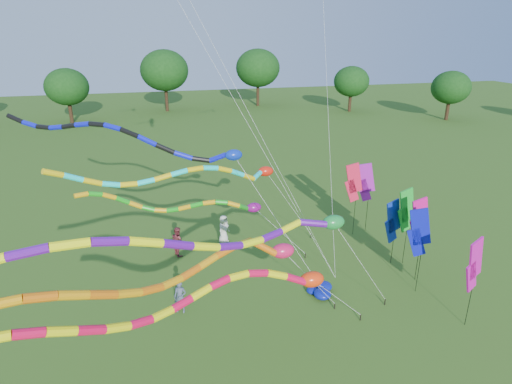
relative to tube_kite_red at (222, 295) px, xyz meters
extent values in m
plane|color=#295316|center=(4.07, 0.92, -3.65)|extent=(160.00, 160.00, 0.00)
cylinder|color=#382314|center=(41.23, 41.99, -1.91)|extent=(0.50, 0.50, 3.48)
ellipsoid|color=#113B10|center=(41.23, 41.99, 2.64)|extent=(7.36, 7.36, 6.25)
cylinder|color=#382314|center=(27.39, 46.42, -2.01)|extent=(0.50, 0.50, 3.27)
ellipsoid|color=#113B10|center=(27.39, 46.42, 2.26)|extent=(6.90, 6.90, 5.87)
cylinder|color=#382314|center=(16.01, 56.47, -2.48)|extent=(0.50, 0.50, 2.33)
ellipsoid|color=#113B10|center=(16.01, 56.47, 0.56)|extent=(4.92, 4.92, 4.18)
cylinder|color=#382314|center=(1.24, 57.47, -2.04)|extent=(0.50, 0.50, 3.23)
ellipsoid|color=#113B10|center=(1.24, 57.47, 2.17)|extent=(6.81, 6.81, 5.79)
cylinder|color=#382314|center=(-12.25, 51.53, -1.94)|extent=(0.50, 0.50, 3.42)
ellipsoid|color=#113B10|center=(-12.25, 51.53, 2.52)|extent=(7.22, 7.22, 6.13)
cylinder|color=black|center=(6.40, 1.87, -3.50)|extent=(0.05, 0.05, 0.30)
cylinder|color=silver|center=(5.03, 1.46, -1.99)|extent=(0.02, 0.02, 3.97)
ellipsoid|color=#F8370D|center=(3.66, 1.05, -0.62)|extent=(0.96, 0.62, 0.62)
cylinder|color=#E20C3F|center=(2.95, 0.94, -0.43)|extent=(0.28, 0.28, 0.84)
cylinder|color=yellow|center=(2.20, 0.90, -0.10)|extent=(0.28, 0.28, 0.80)
cylinder|color=#E20C3F|center=(1.45, 0.83, 0.12)|extent=(0.28, 0.28, 0.76)
cylinder|color=yellow|center=(0.73, 0.71, 0.19)|extent=(0.28, 0.28, 0.73)
cylinder|color=#E20C3F|center=(0.02, 0.52, 0.14)|extent=(0.28, 0.28, 0.74)
cylinder|color=yellow|center=(-0.67, 0.27, 0.02)|extent=(0.28, 0.28, 0.75)
cylinder|color=#E20C3F|center=(-1.34, -0.04, -0.10)|extent=(0.28, 0.28, 0.75)
cylinder|color=yellow|center=(-2.00, -0.40, -0.13)|extent=(0.28, 0.28, 0.75)
cylinder|color=#E20C3F|center=(-2.65, -0.79, -0.03)|extent=(0.28, 0.28, 0.78)
cylinder|color=yellow|center=(-3.29, -1.19, 0.21)|extent=(0.28, 0.28, 0.81)
cylinder|color=#E20C3F|center=(-3.94, -1.56, 0.54)|extent=(0.28, 0.28, 0.83)
cylinder|color=yellow|center=(-4.61, -1.90, 0.89)|extent=(0.28, 0.28, 0.82)
cylinder|color=#E20C3F|center=(-5.29, -2.18, 1.19)|extent=(0.28, 0.28, 0.77)
cylinder|color=black|center=(5.65, 2.92, -3.50)|extent=(0.05, 0.05, 0.30)
cylinder|color=silver|center=(4.16, 2.31, -1.48)|extent=(0.02, 0.02, 4.96)
ellipsoid|color=#D5174F|center=(2.67, 1.69, 0.41)|extent=(0.91, 0.59, 0.59)
cylinder|color=orange|center=(1.89, 1.65, 0.69)|extent=(0.27, 0.27, 1.09)
cylinder|color=orange|center=(1.08, 1.61, 0.96)|extent=(0.27, 0.27, 0.77)
cylinder|color=orange|center=(0.37, 1.31, 0.89)|extent=(0.27, 0.27, 0.78)
cylinder|color=orange|center=(-0.31, 0.95, 0.77)|extent=(0.27, 0.27, 0.79)
cylinder|color=orange|center=(-0.97, 0.53, 0.68)|extent=(0.27, 0.27, 0.79)
cylinder|color=orange|center=(-1.61, 0.08, 0.69)|extent=(0.27, 0.27, 0.80)
cylinder|color=orange|center=(-2.25, -0.40, 0.83)|extent=(0.27, 0.27, 0.82)
cylinder|color=orange|center=(-2.89, -0.86, 1.10)|extent=(0.27, 0.27, 0.86)
cylinder|color=orange|center=(-3.54, -1.30, 1.46)|extent=(0.27, 0.27, 0.87)
cylinder|color=orange|center=(-4.21, -1.69, 1.81)|extent=(0.27, 0.27, 0.84)
cylinder|color=orange|center=(-4.91, -2.02, 2.09)|extent=(0.27, 0.27, 0.80)
cylinder|color=orange|center=(-5.63, -2.29, 2.24)|extent=(0.27, 0.27, 0.77)
cylinder|color=black|center=(8.04, 2.63, -3.50)|extent=(0.05, 0.05, 0.30)
cylinder|color=silver|center=(6.34, 2.08, -0.95)|extent=(0.02, 0.02, 6.02)
ellipsoid|color=#198931|center=(4.63, 1.53, 1.46)|extent=(0.88, 0.57, 0.57)
cylinder|color=#5B0D98|center=(3.78, 1.50, 1.53)|extent=(0.26, 0.26, 1.05)
cylinder|color=#FAFF0D|center=(2.83, 1.37, 1.56)|extent=(0.26, 0.26, 0.95)
cylinder|color=#5B0D98|center=(1.99, 0.93, 1.52)|extent=(0.26, 0.26, 0.96)
cylinder|color=#FAFF0D|center=(1.15, 0.46, 1.59)|extent=(0.26, 0.26, 0.97)
cylinder|color=#5B0D98|center=(0.31, -0.01, 1.79)|extent=(0.26, 0.26, 1.00)
cylinder|color=#FAFF0D|center=(-0.53, -0.46, 2.12)|extent=(0.26, 0.26, 1.03)
cylinder|color=#5B0D98|center=(-1.38, -0.88, 2.52)|extent=(0.26, 0.26, 1.03)
cylinder|color=#FAFF0D|center=(-2.25, -1.23, 2.89)|extent=(0.26, 0.26, 1.00)
cylinder|color=#5B0D98|center=(-3.15, -1.53, 3.17)|extent=(0.26, 0.26, 0.97)
cylinder|color=#FAFF0D|center=(-4.06, -1.76, 3.31)|extent=(0.26, 0.26, 0.95)
cylinder|color=#5B0D98|center=(-4.99, -1.93, 3.32)|extent=(0.26, 0.26, 0.95)
cylinder|color=black|center=(5.54, 4.18, -3.50)|extent=(0.05, 0.05, 0.30)
cylinder|color=silver|center=(3.58, 4.94, -0.09)|extent=(0.02, 0.02, 7.79)
ellipsoid|color=#0C2AAF|center=(1.62, 5.69, 3.19)|extent=(0.77, 0.50, 0.50)
cylinder|color=#0D13D3|center=(0.95, 5.97, 3.04)|extent=(0.22, 0.22, 0.81)
cylinder|color=black|center=(0.23, 6.16, 2.95)|extent=(0.22, 0.22, 0.78)
cylinder|color=#0D13D3|center=(-0.53, 6.26, 3.16)|extent=(0.22, 0.22, 0.81)
cylinder|color=black|center=(-1.27, 6.38, 3.48)|extent=(0.22, 0.22, 0.84)
cylinder|color=#0D13D3|center=(-2.01, 6.55, 3.85)|extent=(0.22, 0.22, 0.83)
cylinder|color=black|center=(-2.71, 6.77, 4.19)|extent=(0.22, 0.22, 0.80)
cylinder|color=#0D13D3|center=(-3.40, 7.06, 4.41)|extent=(0.22, 0.22, 0.76)
cylinder|color=black|center=(-4.06, 7.42, 4.49)|extent=(0.22, 0.22, 0.75)
cylinder|color=#0D13D3|center=(-4.70, 7.82, 4.45)|extent=(0.22, 0.22, 0.77)
cylinder|color=black|center=(-5.33, 8.26, 4.32)|extent=(0.22, 0.22, 0.78)
cylinder|color=#0D13D3|center=(-5.95, 8.70, 4.19)|extent=(0.22, 0.22, 0.77)
cylinder|color=black|center=(-6.58, 9.14, 4.15)|extent=(0.22, 0.22, 0.76)
cylinder|color=#0D13D3|center=(-7.22, 9.54, 4.23)|extent=(0.22, 0.22, 0.77)
cylinder|color=black|center=(-7.88, 9.89, 4.45)|extent=(0.22, 0.22, 0.80)
cylinder|color=black|center=(7.19, 9.89, -3.50)|extent=(0.05, 0.05, 0.30)
cylinder|color=silver|center=(5.55, 9.23, -1.01)|extent=(0.02, 0.02, 5.91)
ellipsoid|color=red|center=(3.90, 8.57, 1.35)|extent=(0.83, 0.54, 0.54)
cylinder|color=#0DEBE3|center=(3.31, 8.12, 1.31)|extent=(0.24, 0.24, 0.83)
cylinder|color=yellow|center=(2.73, 7.62, 1.45)|extent=(0.24, 0.24, 0.82)
cylinder|color=#0DEBE3|center=(2.09, 7.28, 1.82)|extent=(0.24, 0.24, 0.81)
cylinder|color=yellow|center=(1.42, 7.00, 2.13)|extent=(0.24, 0.24, 0.77)
cylinder|color=#0DEBE3|center=(0.72, 6.79, 2.33)|extent=(0.24, 0.24, 0.74)
cylinder|color=yellow|center=(0.00, 6.63, 2.38)|extent=(0.24, 0.24, 0.74)
cylinder|color=#0DEBE3|center=(-0.73, 6.52, 2.31)|extent=(0.24, 0.24, 0.76)
cylinder|color=yellow|center=(-1.48, 6.43, 2.18)|extent=(0.24, 0.24, 0.76)
cylinder|color=#0DEBE3|center=(-2.22, 6.33, 2.06)|extent=(0.24, 0.24, 0.75)
cylinder|color=yellow|center=(-2.95, 6.22, 2.04)|extent=(0.24, 0.24, 0.74)
cylinder|color=#0DEBE3|center=(-3.67, 6.06, 2.16)|extent=(0.24, 0.24, 0.76)
cylinder|color=yellow|center=(-4.37, 5.84, 2.41)|extent=(0.24, 0.24, 0.79)
cylinder|color=#0DEBE3|center=(-5.04, 5.56, 2.75)|extent=(0.24, 0.24, 0.81)
cylinder|color=yellow|center=(-5.68, 5.22, 3.09)|extent=(0.24, 0.24, 0.80)
cylinder|color=black|center=(5.98, 7.66, -3.50)|extent=(0.05, 0.05, 0.30)
cylinder|color=silver|center=(4.48, 7.57, -1.78)|extent=(0.02, 0.02, 4.39)
ellipsoid|color=#800B6F|center=(2.97, 7.48, -0.18)|extent=(0.79, 0.51, 0.51)
cylinder|color=#16A917|center=(2.36, 7.17, 0.03)|extent=(0.23, 0.23, 0.89)
cylinder|color=#EBA20C|center=(1.80, 6.90, 0.35)|extent=(0.23, 0.23, 0.61)
cylinder|color=#16A917|center=(1.22, 6.96, 0.49)|extent=(0.23, 0.23, 0.59)
cylinder|color=#EBA20C|center=(0.64, 7.07, 0.49)|extent=(0.23, 0.23, 0.60)
cylinder|color=#16A917|center=(0.06, 7.22, 0.38)|extent=(0.23, 0.23, 0.62)
cylinder|color=#EBA20C|center=(-0.52, 7.38, 0.22)|extent=(0.23, 0.23, 0.62)
cylinder|color=#16A917|center=(-1.10, 7.53, 0.10)|extent=(0.23, 0.23, 0.60)
cylinder|color=#EBA20C|center=(-1.68, 7.64, 0.09)|extent=(0.23, 0.23, 0.59)
cylinder|color=#16A917|center=(-2.25, 7.69, 0.22)|extent=(0.23, 0.23, 0.61)
cylinder|color=#EBA20C|center=(-2.83, 7.68, 0.48)|extent=(0.23, 0.23, 0.65)
cylinder|color=#16A917|center=(-3.39, 7.60, 0.80)|extent=(0.23, 0.23, 0.67)
cylinder|color=#EBA20C|center=(-3.96, 7.46, 1.12)|extent=(0.23, 0.23, 0.66)
cylinder|color=#16A917|center=(-4.52, 7.27, 1.35)|extent=(0.23, 0.23, 0.62)
cylinder|color=#EBA20C|center=(-5.08, 7.05, 1.44)|extent=(0.23, 0.23, 0.60)
cylinder|color=black|center=(6.57, 4.92, -3.50)|extent=(0.04, 0.04, 0.30)
cylinder|color=silver|center=(2.32, 5.12, 4.85)|extent=(0.01, 0.01, 18.47)
cylinder|color=black|center=(6.57, 4.92, -3.50)|extent=(0.04, 0.04, 0.30)
cylinder|color=silver|center=(1.00, 5.38, 6.76)|extent=(0.01, 0.01, 23.09)
cylinder|color=black|center=(6.57, 4.92, -3.50)|extent=(0.04, 0.04, 0.30)
cylinder|color=silver|center=(7.20, 8.57, 4.79)|extent=(0.01, 0.01, 17.88)
cylinder|color=black|center=(9.93, 9.75, -1.48)|extent=(0.02, 0.02, 4.33)
cube|color=#F21C42|center=(9.71, 9.77, 0.08)|extent=(1.16, 0.14, 1.93)
cube|color=#F21C42|center=(9.63, 9.77, -0.72)|extent=(1.01, 0.13, 1.51)
cylinder|color=black|center=(10.67, 4.20, -1.55)|extent=(0.02, 0.02, 4.20)
cube|color=#E80C80|center=(10.45, 4.18, -0.05)|extent=(1.16, 0.16, 1.93)
cube|color=#E80C80|center=(10.37, 4.18, -0.85)|extent=(1.01, 0.15, 1.51)
cylinder|color=black|center=(10.36, 6.01, -1.93)|extent=(0.02, 0.02, 3.45)
cube|color=#0C2AAD|center=(10.15, 5.95, -0.80)|extent=(1.14, 0.39, 1.93)
cube|color=#0C2AAD|center=(10.07, 5.93, -1.60)|extent=(0.99, 0.35, 1.51)
cylinder|color=black|center=(10.66, 0.48, -1.69)|extent=(0.02, 0.02, 3.92)
cube|color=#D60BA2|center=(10.46, 0.40, -0.33)|extent=(1.11, 0.48, 1.93)
cube|color=#D60BA2|center=(10.38, 0.37, -1.13)|extent=(0.97, 0.43, 1.51)
cylinder|color=black|center=(10.08, 3.25, -1.61)|extent=(0.02, 0.02, 4.08)
cube|color=#0D12B6|center=(9.87, 3.32, -0.17)|extent=(1.12, 0.44, 1.93)
cube|color=#0D12B6|center=(9.79, 3.35, -0.97)|extent=(0.98, 0.39, 1.51)
cylinder|color=black|center=(10.98, 5.84, -1.61)|extent=(0.02, 0.02, 4.07)
cube|color=green|center=(10.77, 5.80, -0.18)|extent=(1.15, 0.29, 1.93)
cube|color=green|center=(10.69, 5.79, -0.98)|extent=(1.00, 0.26, 1.51)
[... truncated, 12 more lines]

